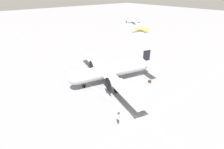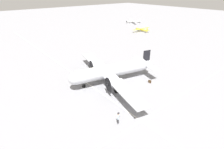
{
  "view_description": "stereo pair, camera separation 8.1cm",
  "coord_description": "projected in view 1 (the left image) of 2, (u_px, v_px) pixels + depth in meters",
  "views": [
    {
      "loc": [
        -23.76,
        19.67,
        16.78
      ],
      "look_at": [
        0.0,
        0.0,
        1.5
      ],
      "focal_mm": 28.0,
      "sensor_mm": 36.0,
      "label": 1
    },
    {
      "loc": [
        -23.81,
        19.61,
        16.78
      ],
      "look_at": [
        0.0,
        0.0,
        1.5
      ],
      "focal_mm": 28.0,
      "sensor_mm": 36.0,
      "label": 2
    }
  ],
  "objects": [
    {
      "name": "ground_plane",
      "position": [
        112.0,
        81.0,
        35.09
      ],
      "size": [
        300.0,
        300.0,
        0.0
      ],
      "primitive_type": "plane",
      "color": "gray"
    },
    {
      "name": "apron_line_eastwest",
      "position": [
        94.0,
        88.0,
        32.64
      ],
      "size": [
        120.0,
        0.16,
        0.01
      ],
      "color": "silver",
      "rests_on": "ground_plane"
    },
    {
      "name": "apron_line_northsouth",
      "position": [
        160.0,
        109.0,
        27.03
      ],
      "size": [
        0.16,
        120.0,
        0.01
      ],
      "color": "silver",
      "rests_on": "ground_plane"
    },
    {
      "name": "airliner_main",
      "position": [
        110.0,
        71.0,
        33.89
      ],
      "size": [
        24.74,
        17.65,
        5.31
      ],
      "rotation": [
        0.0,
        0.0,
        1.33
      ],
      "color": "silver",
      "rests_on": "ground_plane"
    },
    {
      "name": "crew_foreground",
      "position": [
        119.0,
        117.0,
        23.63
      ],
      "size": [
        0.42,
        0.52,
        1.81
      ],
      "rotation": [
        0.0,
        0.0,
        2.19
      ],
      "color": "#2D2D33",
      "rests_on": "ground_plane"
    },
    {
      "name": "suitcase_near_door",
      "position": [
        149.0,
        81.0,
        34.42
      ],
      "size": [
        0.49,
        0.13,
        0.59
      ],
      "color": "#47331E",
      "rests_on": "ground_plane"
    },
    {
      "name": "suitcase_upright_spare",
      "position": [
        150.0,
        82.0,
        34.3
      ],
      "size": [
        0.34,
        0.17,
        0.64
      ],
      "color": "#47331E",
      "rests_on": "ground_plane"
    },
    {
      "name": "light_aircraft_distant",
      "position": [
        141.0,
        29.0,
        75.35
      ],
      "size": [
        6.93,
        9.34,
        1.83
      ],
      "rotation": [
        0.0,
        0.0,
        6.22
      ],
      "color": "yellow",
      "rests_on": "ground_plane"
    },
    {
      "name": "light_aircraft_taxiing",
      "position": [
        133.0,
        21.0,
        93.51
      ],
      "size": [
        9.95,
        7.83,
        2.06
      ],
      "rotation": [
        0.0,
        0.0,
        1.07
      ],
      "color": "white",
      "rests_on": "ground_plane"
    }
  ]
}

